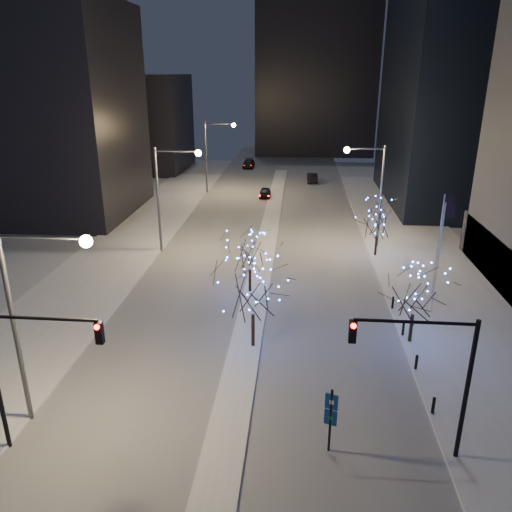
# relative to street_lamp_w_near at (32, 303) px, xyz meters

# --- Properties ---
(ground) EXTENTS (160.00, 160.00, 0.00)m
(ground) POSITION_rel_street_lamp_w_near_xyz_m (8.94, -2.00, -6.50)
(ground) COLOR silver
(ground) RESTS_ON ground
(road) EXTENTS (20.00, 130.00, 0.02)m
(road) POSITION_rel_street_lamp_w_near_xyz_m (8.94, 33.00, -6.49)
(road) COLOR #9FA3AD
(road) RESTS_ON ground
(median) EXTENTS (2.00, 80.00, 0.15)m
(median) POSITION_rel_street_lamp_w_near_xyz_m (8.94, 28.00, -6.42)
(median) COLOR white
(median) RESTS_ON ground
(east_sidewalk) EXTENTS (10.00, 90.00, 0.15)m
(east_sidewalk) POSITION_rel_street_lamp_w_near_xyz_m (23.94, 18.00, -6.42)
(east_sidewalk) COLOR white
(east_sidewalk) RESTS_ON ground
(west_sidewalk) EXTENTS (8.00, 90.00, 0.15)m
(west_sidewalk) POSITION_rel_street_lamp_w_near_xyz_m (-5.06, 18.00, -6.42)
(west_sidewalk) COLOR white
(west_sidewalk) RESTS_ON ground
(filler_west_near) EXTENTS (22.00, 18.00, 24.00)m
(filler_west_near) POSITION_rel_street_lamp_w_near_xyz_m (-19.06, 38.00, 5.50)
(filler_west_near) COLOR black
(filler_west_near) RESTS_ON ground
(filler_west_far) EXTENTS (18.00, 16.00, 16.00)m
(filler_west_far) POSITION_rel_street_lamp_w_near_xyz_m (-17.06, 68.00, 1.50)
(filler_west_far) COLOR black
(filler_west_far) RESTS_ON ground
(horizon_block) EXTENTS (24.00, 14.00, 42.00)m
(horizon_block) POSITION_rel_street_lamp_w_near_xyz_m (14.94, 90.00, 14.50)
(horizon_block) COLOR black
(horizon_block) RESTS_ON ground
(street_lamp_w_near) EXTENTS (4.40, 0.56, 10.00)m
(street_lamp_w_near) POSITION_rel_street_lamp_w_near_xyz_m (0.00, 0.00, 0.00)
(street_lamp_w_near) COLOR #595E66
(street_lamp_w_near) RESTS_ON ground
(street_lamp_w_mid) EXTENTS (4.40, 0.56, 10.00)m
(street_lamp_w_mid) POSITION_rel_street_lamp_w_near_xyz_m (0.00, 25.00, 0.00)
(street_lamp_w_mid) COLOR #595E66
(street_lamp_w_mid) RESTS_ON ground
(street_lamp_w_far) EXTENTS (4.40, 0.56, 10.00)m
(street_lamp_w_far) POSITION_rel_street_lamp_w_near_xyz_m (0.00, 50.00, 0.00)
(street_lamp_w_far) COLOR #595E66
(street_lamp_w_far) RESTS_ON ground
(street_lamp_east) EXTENTS (3.90, 0.56, 10.00)m
(street_lamp_east) POSITION_rel_street_lamp_w_near_xyz_m (19.02, 28.00, -0.05)
(street_lamp_east) COLOR #595E66
(street_lamp_east) RESTS_ON ground
(traffic_signal_west) EXTENTS (5.26, 0.43, 7.00)m
(traffic_signal_west) POSITION_rel_street_lamp_w_near_xyz_m (0.50, -2.00, -1.74)
(traffic_signal_west) COLOR black
(traffic_signal_west) RESTS_ON ground
(traffic_signal_east) EXTENTS (5.26, 0.43, 7.00)m
(traffic_signal_east) POSITION_rel_street_lamp_w_near_xyz_m (17.88, -1.00, -1.74)
(traffic_signal_east) COLOR black
(traffic_signal_east) RESTS_ON ground
(flagpoles) EXTENTS (1.35, 2.60, 8.00)m
(flagpoles) POSITION_rel_street_lamp_w_near_xyz_m (22.30, 15.25, -1.70)
(flagpoles) COLOR silver
(flagpoles) RESTS_ON east_sidewalk
(bollards) EXTENTS (0.16, 12.16, 0.90)m
(bollards) POSITION_rel_street_lamp_w_near_xyz_m (19.14, 8.00, -5.90)
(bollards) COLOR black
(bollards) RESTS_ON east_sidewalk
(car_near) EXTENTS (1.60, 3.86, 1.31)m
(car_near) POSITION_rel_street_lamp_w_near_xyz_m (7.44, 48.07, -5.85)
(car_near) COLOR black
(car_near) RESTS_ON ground
(car_mid) EXTENTS (1.70, 4.52, 1.47)m
(car_mid) POSITION_rel_street_lamp_w_near_xyz_m (14.15, 58.95, -5.76)
(car_mid) COLOR black
(car_mid) RESTS_ON ground
(car_far) EXTENTS (2.12, 5.01, 1.44)m
(car_far) POSITION_rel_street_lamp_w_near_xyz_m (2.92, 70.60, -5.78)
(car_far) COLOR black
(car_far) RESTS_ON ground
(holiday_tree_median_near) EXTENTS (4.67, 4.67, 5.76)m
(holiday_tree_median_near) POSITION_rel_street_lamp_w_near_xyz_m (9.44, 7.88, -2.56)
(holiday_tree_median_near) COLOR black
(holiday_tree_median_near) RESTS_ON median
(holiday_tree_median_far) EXTENTS (5.22, 5.22, 5.05)m
(holiday_tree_median_far) POSITION_rel_street_lamp_w_near_xyz_m (8.44, 16.15, -3.09)
(holiday_tree_median_far) COLOR black
(holiday_tree_median_far) RESTS_ON median
(holiday_tree_plaza_near) EXTENTS (4.25, 4.25, 5.26)m
(holiday_tree_plaza_near) POSITION_rel_street_lamp_w_near_xyz_m (19.44, 9.27, -2.95)
(holiday_tree_plaza_near) COLOR black
(holiday_tree_plaza_near) RESTS_ON east_sidewalk
(holiday_tree_plaza_far) EXTENTS (4.96, 4.96, 5.63)m
(holiday_tree_plaza_far) POSITION_rel_street_lamp_w_near_xyz_m (19.44, 25.39, -2.80)
(holiday_tree_plaza_far) COLOR black
(holiday_tree_plaza_far) RESTS_ON east_sidewalk
(wayfinding_sign) EXTENTS (0.58, 0.27, 3.31)m
(wayfinding_sign) POSITION_rel_street_lamp_w_near_xyz_m (13.75, -1.00, -4.47)
(wayfinding_sign) COLOR black
(wayfinding_sign) RESTS_ON ground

